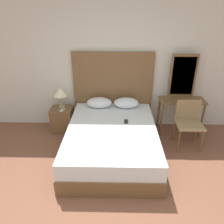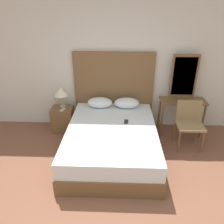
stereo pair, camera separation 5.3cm
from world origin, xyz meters
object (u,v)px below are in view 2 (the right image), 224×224
at_px(chair, 189,121).
at_px(bed, 112,141).
at_px(table_lamp, 61,92).
at_px(phone_on_bed, 126,122).
at_px(vanity_desk, 182,107).
at_px(phone_on_nightstand, 63,110).
at_px(nightstand, 63,119).

bearing_deg(chair, bed, -166.02).
xyz_separation_m(table_lamp, chair, (2.48, -0.51, -0.33)).
relative_size(table_lamp, chair, 0.49).
xyz_separation_m(phone_on_bed, vanity_desk, (1.13, 0.57, 0.04)).
height_order(phone_on_bed, phone_on_nightstand, phone_on_bed).
xyz_separation_m(phone_on_nightstand, chair, (2.44, -0.35, -0.01)).
distance_m(vanity_desk, chair, 0.44).
xyz_separation_m(phone_on_bed, nightstand, (-1.32, 0.58, -0.29)).
bearing_deg(phone_on_bed, chair, 6.80).
xyz_separation_m(table_lamp, phone_on_nightstand, (0.04, -0.16, -0.33)).
bearing_deg(chair, table_lamp, 168.33).
height_order(bed, phone_on_nightstand, bed).
bearing_deg(table_lamp, nightstand, -93.88).
bearing_deg(phone_on_bed, bed, -139.65).
xyz_separation_m(bed, chair, (1.42, 0.35, 0.25)).
height_order(phone_on_nightstand, vanity_desk, vanity_desk).
distance_m(phone_on_bed, nightstand, 1.47).
distance_m(bed, vanity_desk, 1.62).
xyz_separation_m(phone_on_bed, chair, (1.17, 0.14, -0.03)).
bearing_deg(phone_on_bed, table_lamp, 153.61).
distance_m(nightstand, vanity_desk, 2.47).
height_order(bed, nightstand, bed).
height_order(table_lamp, phone_on_nightstand, table_lamp).
bearing_deg(chair, nightstand, 169.97).
bearing_deg(nightstand, phone_on_bed, -23.71).
bearing_deg(phone_on_nightstand, vanity_desk, 1.94).
relative_size(bed, nightstand, 3.96).
bearing_deg(table_lamp, phone_on_nightstand, -77.14).
xyz_separation_m(phone_on_bed, table_lamp, (-1.31, 0.65, 0.30)).
bearing_deg(table_lamp, bed, -39.22).
distance_m(bed, chair, 1.48).
bearing_deg(bed, vanity_desk, 29.55).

